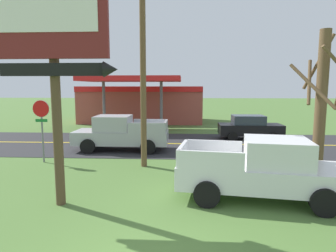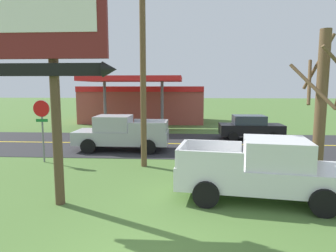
# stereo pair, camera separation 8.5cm
# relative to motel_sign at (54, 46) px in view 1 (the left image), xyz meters

# --- Properties ---
(road_asphalt) EXTENTS (140.00, 8.00, 0.02)m
(road_asphalt) POSITION_rel_motel_sign_xyz_m (2.95, 9.90, -4.69)
(road_asphalt) COLOR #2B2B2D
(road_asphalt) RESTS_ON ground
(road_centre_line) EXTENTS (126.00, 0.20, 0.01)m
(road_centre_line) POSITION_rel_motel_sign_xyz_m (2.95, 9.90, -4.68)
(road_centre_line) COLOR gold
(road_centre_line) RESTS_ON road_asphalt
(motel_sign) EXTENTS (3.54, 0.54, 6.73)m
(motel_sign) POSITION_rel_motel_sign_xyz_m (0.00, 0.00, 0.00)
(motel_sign) COLOR brown
(motel_sign) RESTS_ON ground
(stop_sign) EXTENTS (0.80, 0.08, 2.95)m
(stop_sign) POSITION_rel_motel_sign_xyz_m (-2.98, 5.05, -2.68)
(stop_sign) COLOR slate
(stop_sign) RESTS_ON ground
(utility_pole) EXTENTS (1.62, 0.26, 9.82)m
(utility_pole) POSITION_rel_motel_sign_xyz_m (1.88, 4.60, 0.48)
(utility_pole) COLOR brown
(utility_pole) RESTS_ON ground
(bare_tree) EXTENTS (2.06, 1.84, 5.59)m
(bare_tree) POSITION_rel_motel_sign_xyz_m (8.66, 2.76, -1.74)
(bare_tree) COLOR brown
(bare_tree) RESTS_ON ground
(gas_station) EXTENTS (12.00, 11.50, 4.40)m
(gas_station) POSITION_rel_motel_sign_xyz_m (-0.62, 21.71, -2.76)
(gas_station) COLOR #A84C42
(gas_station) RESTS_ON ground
(pickup_white_parked_on_lawn) EXTENTS (5.43, 2.80, 1.96)m
(pickup_white_parked_on_lawn) POSITION_rel_motel_sign_xyz_m (6.17, 0.88, -3.74)
(pickup_white_parked_on_lawn) COLOR silver
(pickup_white_parked_on_lawn) RESTS_ON ground
(pickup_silver_on_road) EXTENTS (5.20, 2.24, 1.96)m
(pickup_silver_on_road) POSITION_rel_motel_sign_xyz_m (0.10, 7.90, -3.74)
(pickup_silver_on_road) COLOR #A8AAAF
(pickup_silver_on_road) RESTS_ON ground
(car_black_mid_lane) EXTENTS (4.20, 2.00, 1.64)m
(car_black_mid_lane) POSITION_rel_motel_sign_xyz_m (8.14, 11.90, -3.87)
(car_black_mid_lane) COLOR black
(car_black_mid_lane) RESTS_ON ground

